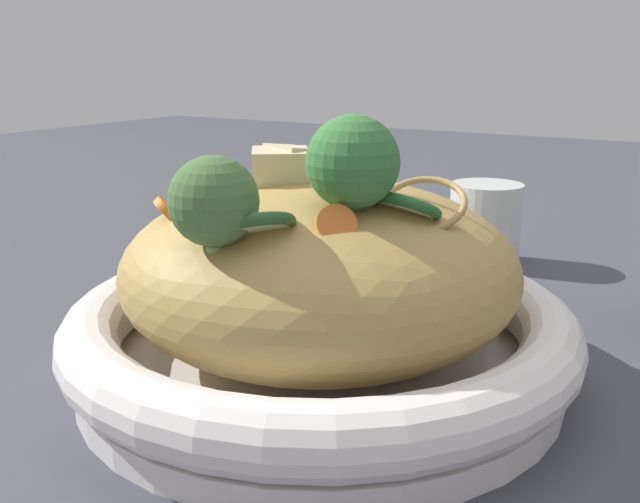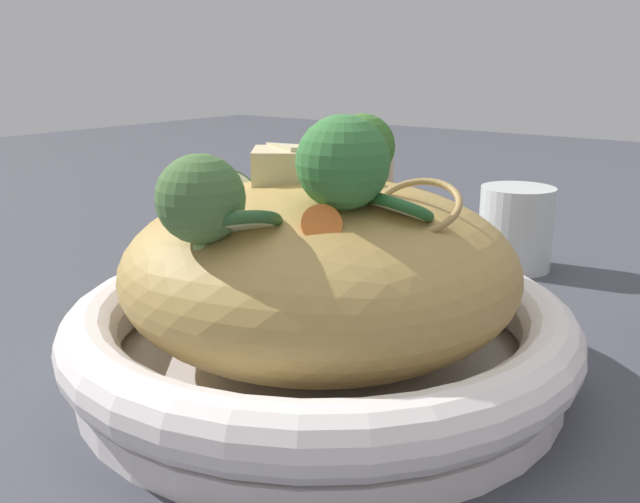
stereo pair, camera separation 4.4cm
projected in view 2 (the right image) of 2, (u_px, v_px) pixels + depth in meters
name	position (u px, v px, depth m)	size (l,w,h in m)	color
ground_plane	(320.00, 374.00, 0.47)	(3.00, 3.00, 0.00)	#3E4049
serving_bowl	(320.00, 334.00, 0.46)	(0.33, 0.33, 0.06)	white
noodle_heap	(320.00, 268.00, 0.45)	(0.25, 0.25, 0.12)	#AE8B48
broccoli_florets	(309.00, 170.00, 0.40)	(0.11, 0.22, 0.08)	#A3C274
carrot_coins	(284.00, 187.00, 0.44)	(0.14, 0.13, 0.04)	orange
zucchini_slices	(281.00, 208.00, 0.42)	(0.21, 0.16, 0.05)	beige
chicken_chunks	(312.00, 172.00, 0.46)	(0.04, 0.13, 0.04)	beige
drinking_glass	(516.00, 228.00, 0.69)	(0.07, 0.07, 0.08)	silver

